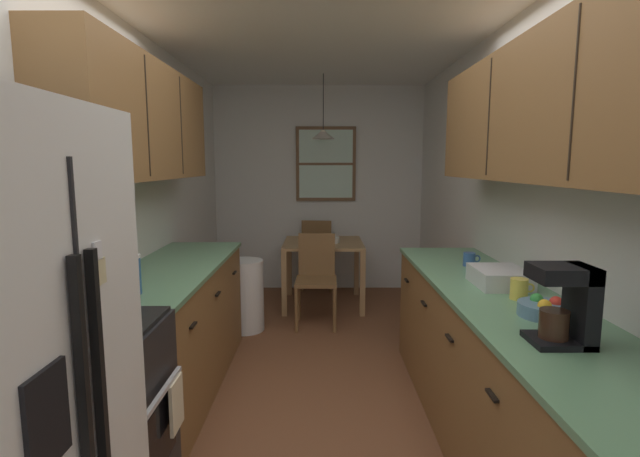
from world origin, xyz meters
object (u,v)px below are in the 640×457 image
(dining_table, at_px, (324,252))
(table_serving_bowl, at_px, (331,240))
(dining_chair_far, at_px, (319,251))
(mug_spare, at_px, (470,259))
(fruit_bowl, at_px, (546,308))
(microwave_over_range, at_px, (33,156))
(mug_by_coffeemaker, at_px, (520,289))
(trash_bin, at_px, (246,295))
(dish_rack, at_px, (500,277))
(coffee_maker, at_px, (569,303))
(storage_canister, at_px, (130,275))
(dining_chair_near, at_px, (317,275))
(stove_range, at_px, (82,430))

(dining_table, xyz_separation_m, table_serving_bowl, (0.08, -0.05, 0.14))
(dining_chair_far, distance_m, table_serving_bowl, 0.75)
(mug_spare, height_order, fruit_bowl, same)
(microwave_over_range, bearing_deg, mug_by_coffeemaker, 12.83)
(microwave_over_range, height_order, trash_bin, microwave_over_range)
(mug_by_coffeemaker, relative_size, dish_rack, 0.37)
(trash_bin, distance_m, coffee_maker, 3.17)
(mug_spare, bearing_deg, dining_chair_far, 111.49)
(storage_canister, bearing_deg, mug_by_coffeemaker, -2.55)
(mug_spare, bearing_deg, fruit_bowl, -89.66)
(fruit_bowl, bearing_deg, trash_bin, 127.63)
(mug_by_coffeemaker, bearing_deg, dish_rack, 89.83)
(dining_chair_far, height_order, coffee_maker, coffee_maker)
(microwave_over_range, distance_m, dining_chair_near, 3.10)
(microwave_over_range, height_order, table_serving_bowl, microwave_over_range)
(trash_bin, bearing_deg, dish_rack, -44.72)
(dining_chair_near, distance_m, mug_by_coffeemaker, 2.47)
(trash_bin, relative_size, dish_rack, 2.02)
(microwave_over_range, bearing_deg, dish_rack, 19.40)
(dining_chair_near, height_order, trash_bin, dining_chair_near)
(trash_bin, bearing_deg, dining_chair_near, 15.10)
(dining_chair_near, xyz_separation_m, mug_by_coffeemaker, (1.06, -2.18, 0.45))
(mug_spare, relative_size, fruit_bowl, 0.51)
(dining_chair_far, xyz_separation_m, mug_spare, (1.05, -2.67, 0.45))
(mug_by_coffeemaker, distance_m, fruit_bowl, 0.27)
(dining_chair_near, bearing_deg, storage_canister, -115.18)
(microwave_over_range, relative_size, mug_by_coffeemaker, 4.75)
(mug_spare, bearing_deg, mug_by_coffeemaker, -89.69)
(table_serving_bowl, bearing_deg, mug_spare, -65.26)
(stove_range, bearing_deg, microwave_over_range, 179.97)
(mug_spare, bearing_deg, coffee_maker, -92.80)
(mug_spare, bearing_deg, dining_chair_near, 127.24)
(stove_range, xyz_separation_m, dish_rack, (2.04, 0.76, 0.48))
(microwave_over_range, bearing_deg, mug_spare, 30.78)
(stove_range, distance_m, table_serving_bowl, 3.46)
(dining_chair_near, relative_size, mug_spare, 7.61)
(microwave_over_range, height_order, dining_chair_near, microwave_over_range)
(dish_rack, bearing_deg, stove_range, -159.61)
(dining_chair_far, xyz_separation_m, table_serving_bowl, (0.14, -0.69, 0.26))
(trash_bin, distance_m, table_serving_bowl, 1.21)
(microwave_over_range, xyz_separation_m, dish_rack, (2.15, 0.76, -0.67))
(dish_rack, bearing_deg, dining_table, 111.25)
(dining_table, bearing_deg, trash_bin, -132.57)
(coffee_maker, bearing_deg, dining_chair_far, 103.62)
(storage_canister, bearing_deg, coffee_maker, -19.24)
(stove_range, distance_m, mug_by_coffeemaker, 2.15)
(dining_table, xyz_separation_m, fruit_bowl, (0.99, -3.09, 0.32))
(mug_by_coffeemaker, bearing_deg, coffee_maker, -96.88)
(dish_rack, distance_m, table_serving_bowl, 2.67)
(dining_table, bearing_deg, dining_chair_near, -96.39)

